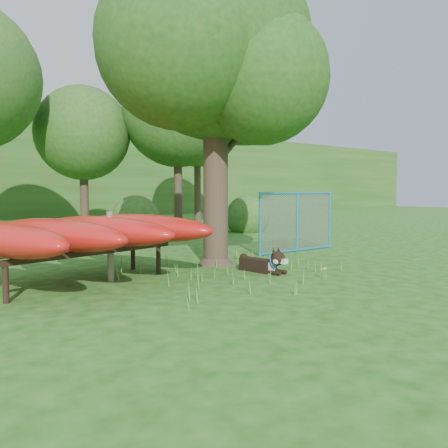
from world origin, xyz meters
TOP-DOWN VIEW (x-y plane):
  - ground at (0.00, 0.00)m, footprint 80.00×80.00m
  - oak_tree at (0.71, 2.28)m, footprint 5.56×4.86m
  - wooden_post at (-1.89, 1.88)m, footprint 0.35×0.12m
  - kayak_rack at (-2.39, 2.02)m, footprint 4.61×4.12m
  - husky_dog at (0.94, 0.82)m, footprint 0.44×1.24m
  - fence_section at (3.71, 2.57)m, footprint 2.79×0.10m
  - wildflower_clump at (1.35, -0.38)m, footprint 0.11×0.11m
  - bg_tree_c at (1.50, 13.00)m, footprint 4.00×4.00m
  - bg_tree_d at (5.00, 11.00)m, footprint 4.80×4.80m
  - bg_tree_e at (8.00, 14.00)m, footprint 4.60×4.60m
  - shrub_right at (6.50, 8.00)m, footprint 1.80×1.80m
  - shrub_mid at (2.00, 9.00)m, footprint 1.80×1.80m

SIDE VIEW (x-z plane):
  - ground at x=0.00m, z-range 0.00..0.00m
  - shrub_right at x=6.50m, z-range -0.90..0.90m
  - shrub_mid at x=2.00m, z-range -0.90..0.90m
  - wildflower_clump at x=1.35m, z-range 0.07..0.30m
  - husky_dog at x=0.94m, z-range -0.08..0.47m
  - wooden_post at x=-1.89m, z-range 0.04..1.32m
  - fence_section at x=3.71m, z-range -0.54..2.18m
  - kayak_rack at x=-2.39m, z-range 0.32..1.50m
  - bg_tree_c at x=1.50m, z-range 1.05..7.17m
  - oak_tree at x=0.71m, z-range 1.16..8.10m
  - bg_tree_d at x=5.00m, z-range 1.33..8.83m
  - bg_tree_e at x=8.00m, z-range 1.46..9.01m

